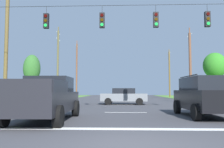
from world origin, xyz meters
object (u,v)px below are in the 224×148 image
object	(u,v)px
suv_black	(205,96)
utility_pole_near_left	(169,74)
distant_car_oncoming	(124,96)
utility_pole_distant_right	(58,63)
utility_pole_far_right	(190,65)
tree_roadside_right	(215,66)
distant_car_far_parked	(57,97)
tree_roadside_far_right	(32,69)
overhead_signal_span	(125,46)
utility_pole_distant_left	(77,70)
pickup_truck	(46,98)
utility_pole_far_left	(7,36)

from	to	relation	value
suv_black	utility_pole_near_left	distance (m)	33.56
distant_car_oncoming	utility_pole_near_left	world-z (taller)	utility_pole_near_left
distant_car_oncoming	utility_pole_distant_right	distance (m)	13.63
utility_pole_far_right	tree_roadside_right	distance (m)	4.71
distant_car_far_parked	tree_roadside_far_right	world-z (taller)	tree_roadside_far_right
suv_black	utility_pole_far_right	distance (m)	20.12
overhead_signal_span	utility_pole_distant_left	distance (m)	31.99
tree_roadside_far_right	distant_car_far_parked	bearing A→B (deg)	-61.20
utility_pole_far_right	utility_pole_near_left	distance (m)	13.82
pickup_truck	utility_pole_distant_right	world-z (taller)	utility_pole_distant_right
distant_car_oncoming	utility_pole_distant_right	xyz separation A→B (m)	(-8.91, 9.38, 4.27)
utility_pole_far_right	utility_pole_near_left	xyz separation A→B (m)	(0.10, 13.82, -0.09)
utility_pole_distant_left	tree_roadside_far_right	size ratio (longest dim) A/B	1.70
suv_black	utility_pole_distant_right	bearing A→B (deg)	123.23
overhead_signal_span	pickup_truck	size ratio (longest dim) A/B	3.28
utility_pole_far_right	utility_pole_far_left	world-z (taller)	utility_pole_far_left
suv_black	tree_roadside_far_right	size ratio (longest dim) A/B	0.74
overhead_signal_span	utility_pole_distant_right	size ratio (longest dim) A/B	1.77
utility_pole_distant_left	tree_roadside_far_right	distance (m)	12.57
overhead_signal_span	pickup_truck	distance (m)	6.26
distant_car_oncoming	utility_pole_distant_left	size ratio (longest dim) A/B	0.39
utility_pole_distant_left	utility_pole_far_left	bearing A→B (deg)	-90.90
utility_pole_far_right	utility_pole_distant_left	distance (m)	22.65
pickup_truck	distant_car_oncoming	distance (m)	12.46
overhead_signal_span	distant_car_oncoming	world-z (taller)	overhead_signal_span
suv_black	tree_roadside_far_right	bearing A→B (deg)	128.70
pickup_truck	tree_roadside_far_right	size ratio (longest dim) A/B	0.84
utility_pole_near_left	utility_pole_distant_left	size ratio (longest dim) A/B	0.83
tree_roadside_right	utility_pole_distant_left	bearing A→B (deg)	151.93
distant_car_oncoming	tree_roadside_right	size ratio (longest dim) A/B	0.65
distant_car_far_parked	utility_pole_far_right	bearing A→B (deg)	38.75
distant_car_far_parked	utility_pole_far_left	distance (m)	6.29
distant_car_oncoming	utility_pole_far_left	size ratio (longest dim) A/B	0.37
utility_pole_near_left	suv_black	bearing A→B (deg)	-98.73
distant_car_oncoming	utility_pole_far_right	world-z (taller)	utility_pole_far_right
utility_pole_far_right	utility_pole_distant_left	world-z (taller)	utility_pole_distant_left
suv_black	tree_roadside_right	size ratio (longest dim) A/B	0.73
distant_car_far_parked	tree_roadside_right	size ratio (longest dim) A/B	0.66
overhead_signal_span	pickup_truck	bearing A→B (deg)	-130.14
utility_pole_distant_left	distant_car_far_parked	bearing A→B (deg)	-82.65
utility_pole_distant_right	utility_pole_distant_left	world-z (taller)	utility_pole_distant_left
distant_car_oncoming	tree_roadside_far_right	world-z (taller)	tree_roadside_far_right
suv_black	utility_pole_distant_left	size ratio (longest dim) A/B	0.44
distant_car_oncoming	utility_pole_distant_left	distance (m)	25.02
tree_roadside_right	tree_roadside_far_right	bearing A→B (deg)	-179.79
utility_pole_distant_left	tree_roadside_far_right	bearing A→B (deg)	-110.10
utility_pole_far_left	utility_pole_distant_right	size ratio (longest dim) A/B	1.15
suv_black	utility_pole_distant_left	distance (m)	35.82
utility_pole_distant_right	suv_black	bearing A→B (deg)	-56.77
utility_pole_near_left	pickup_truck	bearing A→B (deg)	-109.88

